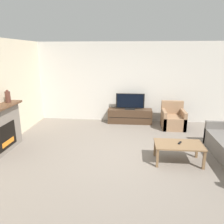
% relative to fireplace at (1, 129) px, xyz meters
% --- Properties ---
extents(ground_plane, '(24.00, 24.00, 0.00)m').
position_rel_fireplace_xyz_m(ground_plane, '(2.99, -0.08, -0.58)').
color(ground_plane, slate).
extents(wall_back, '(12.00, 0.06, 2.70)m').
position_rel_fireplace_xyz_m(wall_back, '(2.99, 2.86, 0.77)').
color(wall_back, beige).
rests_on(wall_back, ground).
extents(fireplace, '(0.40, 1.44, 1.14)m').
position_rel_fireplace_xyz_m(fireplace, '(0.00, 0.00, 0.00)').
color(fireplace, slate).
rests_on(fireplace, ground).
extents(mantel_vase_right, '(0.13, 0.13, 0.32)m').
position_rel_fireplace_xyz_m(mantel_vase_right, '(0.02, 0.43, 0.71)').
color(mantel_vase_right, '#512D23').
rests_on(mantel_vase_right, fireplace).
extents(tv_stand, '(1.49, 0.45, 0.48)m').
position_rel_fireplace_xyz_m(tv_stand, '(3.04, 2.56, -0.34)').
color(tv_stand, '#422D1E').
rests_on(tv_stand, ground).
extents(tv, '(0.96, 0.18, 0.54)m').
position_rel_fireplace_xyz_m(tv, '(3.04, 2.56, 0.15)').
color(tv, black).
rests_on(tv, tv_stand).
extents(armchair, '(0.70, 0.76, 0.83)m').
position_rel_fireplace_xyz_m(armchair, '(4.43, 2.18, -0.31)').
color(armchair, '#937051').
rests_on(armchair, ground).
extents(coffee_table, '(1.03, 0.61, 0.43)m').
position_rel_fireplace_xyz_m(coffee_table, '(4.14, -0.15, -0.20)').
color(coffee_table, brown).
rests_on(coffee_table, ground).
extents(remote, '(0.11, 0.15, 0.02)m').
position_rel_fireplace_xyz_m(remote, '(4.17, -0.12, -0.14)').
color(remote, black).
rests_on(remote, coffee_table).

